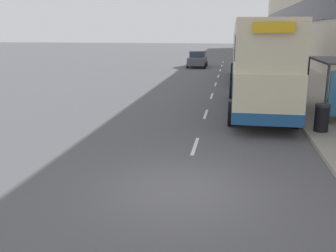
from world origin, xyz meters
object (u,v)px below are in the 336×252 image
Objects in this scene: double_decker_bus_ahead at (250,51)px; litter_bin at (322,118)px; pedestrian_1 at (336,86)px; car_0 at (197,59)px; double_decker_bus_near at (260,64)px.

double_decker_bus_ahead is 10.81× the size of litter_bin.
car_0 is at bearing 115.18° from pedestrian_1.
double_decker_bus_ahead is 2.79× the size of car_0.
double_decker_bus_ahead is 10.63m from pedestrian_1.
pedestrian_1 is at bearing 72.38° from litter_bin.
car_0 is 27.18m from litter_bin.
car_0 reaches higher than litter_bin.
double_decker_bus_ahead is at bearing 90.02° from double_decker_bus_near.
car_0 is 3.87× the size of litter_bin.
pedestrian_1 is at bearing 115.18° from car_0.
pedestrian_1 reaches higher than car_0.
double_decker_bus_ahead is at bearing 113.38° from pedestrian_1.
double_decker_bus_near and double_decker_bus_ahead have the same top height.
double_decker_bus_ahead is at bearing 97.26° from litter_bin.
double_decker_bus_ahead reaches higher than car_0.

